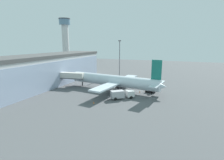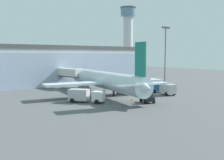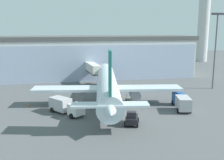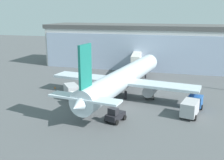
{
  "view_description": "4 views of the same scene",
  "coord_description": "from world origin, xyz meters",
  "px_view_note": "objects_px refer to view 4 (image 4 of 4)",
  "views": [
    {
      "loc": [
        -59.1,
        -14.88,
        16.99
      ],
      "look_at": [
        -3.22,
        6.62,
        4.35
      ],
      "focal_mm": 28.0,
      "sensor_mm": 36.0,
      "label": 1
    },
    {
      "loc": [
        -34.92,
        -44.64,
        9.47
      ],
      "look_at": [
        0.6,
        5.78,
        3.65
      ],
      "focal_mm": 42.0,
      "sensor_mm": 36.0,
      "label": 2
    },
    {
      "loc": [
        -9.66,
        -43.96,
        14.82
      ],
      "look_at": [
        -0.12,
        5.3,
        4.91
      ],
      "focal_mm": 42.0,
      "sensor_mm": 36.0,
      "label": 3
    },
    {
      "loc": [
        10.2,
        -42.25,
        16.23
      ],
      "look_at": [
        -3.28,
        6.47,
        3.02
      ],
      "focal_mm": 42.0,
      "sensor_mm": 36.0,
      "label": 4
    }
  ],
  "objects_px": {
    "catering_truck": "(74,93)",
    "fuel_truck": "(192,106)",
    "safety_cone_wingtip": "(55,87)",
    "baggage_cart": "(149,95)",
    "pushback_tug": "(115,115)",
    "safety_cone_nose": "(114,111)",
    "airplane": "(124,78)",
    "jet_bridge": "(137,58)"
  },
  "relations": [
    {
      "from": "fuel_truck",
      "to": "baggage_cart",
      "type": "bearing_deg",
      "value": 63.0
    },
    {
      "from": "baggage_cart",
      "to": "pushback_tug",
      "type": "relative_size",
      "value": 0.87
    },
    {
      "from": "catering_truck",
      "to": "fuel_truck",
      "type": "height_order",
      "value": "same"
    },
    {
      "from": "baggage_cart",
      "to": "pushback_tug",
      "type": "xyz_separation_m",
      "value": [
        -3.49,
        -12.62,
        0.47
      ]
    },
    {
      "from": "baggage_cart",
      "to": "pushback_tug",
      "type": "height_order",
      "value": "pushback_tug"
    },
    {
      "from": "airplane",
      "to": "baggage_cart",
      "type": "bearing_deg",
      "value": -85.71
    },
    {
      "from": "safety_cone_nose",
      "to": "fuel_truck",
      "type": "bearing_deg",
      "value": 11.3
    },
    {
      "from": "jet_bridge",
      "to": "airplane",
      "type": "relative_size",
      "value": 0.37
    },
    {
      "from": "airplane",
      "to": "catering_truck",
      "type": "xyz_separation_m",
      "value": [
        -8.45,
        -5.52,
        -2.11
      ]
    },
    {
      "from": "airplane",
      "to": "fuel_truck",
      "type": "height_order",
      "value": "airplane"
    },
    {
      "from": "fuel_truck",
      "to": "pushback_tug",
      "type": "relative_size",
      "value": 2.11
    },
    {
      "from": "catering_truck",
      "to": "safety_cone_nose",
      "type": "distance_m",
      "value": 9.81
    },
    {
      "from": "jet_bridge",
      "to": "baggage_cart",
      "type": "height_order",
      "value": "jet_bridge"
    },
    {
      "from": "jet_bridge",
      "to": "airplane",
      "type": "xyz_separation_m",
      "value": [
        0.99,
        -19.81,
        -0.72
      ]
    },
    {
      "from": "airplane",
      "to": "pushback_tug",
      "type": "height_order",
      "value": "airplane"
    },
    {
      "from": "airplane",
      "to": "pushback_tug",
      "type": "relative_size",
      "value": 10.6
    },
    {
      "from": "fuel_truck",
      "to": "safety_cone_nose",
      "type": "bearing_deg",
      "value": 114.47
    },
    {
      "from": "fuel_truck",
      "to": "safety_cone_wingtip",
      "type": "distance_m",
      "value": 29.38
    },
    {
      "from": "pushback_tug",
      "to": "safety_cone_wingtip",
      "type": "distance_m",
      "value": 21.87
    },
    {
      "from": "baggage_cart",
      "to": "airplane",
      "type": "bearing_deg",
      "value": -109.92
    },
    {
      "from": "baggage_cart",
      "to": "safety_cone_nose",
      "type": "distance_m",
      "value": 10.14
    },
    {
      "from": "pushback_tug",
      "to": "safety_cone_nose",
      "type": "height_order",
      "value": "pushback_tug"
    },
    {
      "from": "safety_cone_wingtip",
      "to": "catering_truck",
      "type": "bearing_deg",
      "value": -40.72
    },
    {
      "from": "pushback_tug",
      "to": "airplane",
      "type": "bearing_deg",
      "value": 25.78
    },
    {
      "from": "fuel_truck",
      "to": "baggage_cart",
      "type": "relative_size",
      "value": 2.43
    },
    {
      "from": "catering_truck",
      "to": "pushback_tug",
      "type": "height_order",
      "value": "catering_truck"
    },
    {
      "from": "baggage_cart",
      "to": "safety_cone_wingtip",
      "type": "bearing_deg",
      "value": -108.41
    },
    {
      "from": "airplane",
      "to": "baggage_cart",
      "type": "relative_size",
      "value": 12.22
    },
    {
      "from": "fuel_truck",
      "to": "safety_cone_wingtip",
      "type": "xyz_separation_m",
      "value": [
        -28.39,
        7.49,
        -1.19
      ]
    },
    {
      "from": "catering_truck",
      "to": "baggage_cart",
      "type": "xyz_separation_m",
      "value": [
        13.56,
        5.15,
        -0.97
      ]
    },
    {
      "from": "jet_bridge",
      "to": "catering_truck",
      "type": "distance_m",
      "value": 26.56
    },
    {
      "from": "jet_bridge",
      "to": "catering_truck",
      "type": "height_order",
      "value": "jet_bridge"
    },
    {
      "from": "fuel_truck",
      "to": "safety_cone_nose",
      "type": "relative_size",
      "value": 13.83
    },
    {
      "from": "catering_truck",
      "to": "safety_cone_wingtip",
      "type": "height_order",
      "value": "catering_truck"
    },
    {
      "from": "jet_bridge",
      "to": "pushback_tug",
      "type": "xyz_separation_m",
      "value": [
        2.61,
        -32.8,
        -3.32
      ]
    },
    {
      "from": "baggage_cart",
      "to": "safety_cone_nose",
      "type": "height_order",
      "value": "baggage_cart"
    },
    {
      "from": "pushback_tug",
      "to": "baggage_cart",
      "type": "bearing_deg",
      "value": 3.25
    },
    {
      "from": "catering_truck",
      "to": "fuel_truck",
      "type": "bearing_deg",
      "value": 47.56
    },
    {
      "from": "airplane",
      "to": "safety_cone_nose",
      "type": "relative_size",
      "value": 69.55
    },
    {
      "from": "safety_cone_wingtip",
      "to": "airplane",
      "type": "bearing_deg",
      "value": -2.1
    },
    {
      "from": "pushback_tug",
      "to": "safety_cone_wingtip",
      "type": "relative_size",
      "value": 6.56
    },
    {
      "from": "catering_truck",
      "to": "safety_cone_nose",
      "type": "xyz_separation_m",
      "value": [
        8.93,
        -3.87,
        -1.19
      ]
    }
  ]
}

